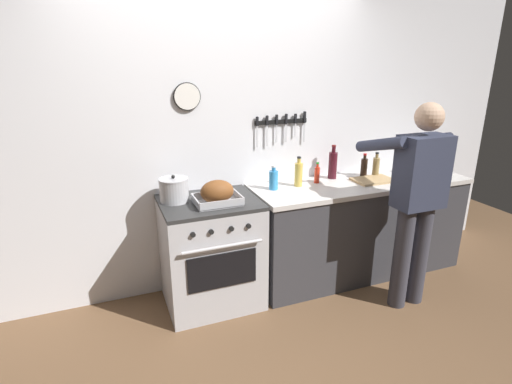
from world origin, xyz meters
The scene contains 14 objects.
ground_plane centered at (0.00, 0.00, 0.00)m, with size 8.00×8.00×0.00m, color brown.
wall_back centered at (0.00, 1.35, 1.30)m, with size 6.00×0.13×2.60m.
counter_block centered at (1.21, 0.99, 0.46)m, with size 2.03×0.65×0.90m.
stove centered at (-0.22, 0.99, 0.45)m, with size 0.76×0.67×0.90m.
person_cook centered at (1.28, 0.39, 0.95)m, with size 0.51×0.63×1.66m.
roasting_pan centered at (-0.18, 0.90, 0.99)m, with size 0.35×0.26×0.19m.
stock_pot centered at (-0.47, 1.08, 0.99)m, with size 0.23×0.23×0.21m.
cutting_board centered at (1.31, 0.96, 0.91)m, with size 0.36×0.24×0.02m, color tan.
bottle_wine_red centered at (1.01, 1.17, 1.03)m, with size 0.08×0.08×0.31m.
bottle_cooking_oil centered at (0.61, 1.08, 1.01)m, with size 0.07×0.07×0.26m.
bottle_hot_sauce centered at (0.80, 1.10, 0.98)m, with size 0.05×0.05×0.19m.
bottle_soy_sauce centered at (1.32, 1.12, 0.99)m, with size 0.06×0.06×0.22m.
bottle_dish_soap centered at (0.37, 1.07, 0.99)m, with size 0.08×0.08×0.21m.
bottle_vinegar centered at (1.42, 1.07, 1.00)m, with size 0.06×0.06×0.23m.
Camera 1 is at (-0.97, -1.89, 1.96)m, focal length 28.16 mm.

